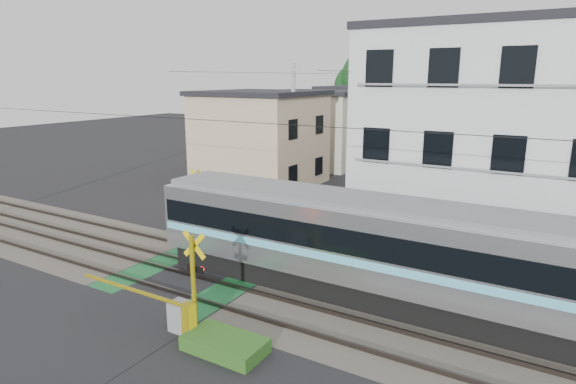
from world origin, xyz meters
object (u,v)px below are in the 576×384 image
Objects in this scene: crossing_signal_near at (183,310)px; apartment_block at (490,137)px; pedestrian at (440,144)px; crossing_signal_far at (208,220)px.

apartment_block is at bearing 65.78° from crossing_signal_near.
apartment_block reaches higher than crossing_signal_near.
crossing_signal_near is at bearing 101.56° from pedestrian.
apartment_block reaches higher than pedestrian.
crossing_signal_near is 14.95m from apartment_block.
apartment_block is at bearing 116.33° from pedestrian.
pedestrian is (-7.73, 24.46, -3.73)m from apartment_block.
crossing_signal_far is at bearing 125.29° from crossing_signal_near.
crossing_signal_far is at bearing -152.22° from apartment_block.
crossing_signal_far is (-5.17, 7.31, 0.00)m from crossing_signal_near.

